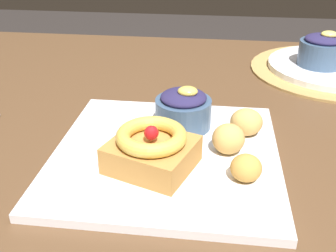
% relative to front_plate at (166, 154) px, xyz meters
% --- Properties ---
extents(dining_table, '(1.56, 1.02, 0.73)m').
position_rel_front_plate_xyz_m(dining_table, '(0.07, 0.09, -0.09)').
color(dining_table, brown).
rests_on(dining_table, ground_plane).
extents(woven_placemat, '(0.34, 0.34, 0.00)m').
position_rel_front_plate_xyz_m(woven_placemat, '(0.31, 0.38, -0.00)').
color(woven_placemat, '#AD894C').
rests_on(woven_placemat, dining_table).
extents(front_plate, '(0.31, 0.31, 0.01)m').
position_rel_front_plate_xyz_m(front_plate, '(0.00, 0.00, 0.00)').
color(front_plate, white).
rests_on(front_plate, dining_table).
extents(cake_slice, '(0.13, 0.12, 0.06)m').
position_rel_front_plate_xyz_m(cake_slice, '(-0.01, -0.04, 0.03)').
color(cake_slice, '#B77F3D').
rests_on(cake_slice, front_plate).
extents(berry_ramekin, '(0.08, 0.08, 0.07)m').
position_rel_front_plate_xyz_m(berry_ramekin, '(0.02, 0.07, 0.03)').
color(berry_ramekin, '#3D5675').
rests_on(berry_ramekin, front_plate).
extents(fritter_front, '(0.04, 0.04, 0.03)m').
position_rel_front_plate_xyz_m(fritter_front, '(0.11, -0.05, 0.02)').
color(fritter_front, gold).
rests_on(fritter_front, front_plate).
extents(fritter_middle, '(0.05, 0.04, 0.04)m').
position_rel_front_plate_xyz_m(fritter_middle, '(0.11, 0.06, 0.03)').
color(fritter_middle, tan).
rests_on(fritter_middle, front_plate).
extents(fritter_back, '(0.04, 0.04, 0.04)m').
position_rel_front_plate_xyz_m(fritter_back, '(0.08, 0.01, 0.03)').
color(fritter_back, tan).
rests_on(fritter_back, front_plate).
extents(back_plate, '(0.27, 0.27, 0.01)m').
position_rel_front_plate_xyz_m(back_plate, '(0.31, 0.38, 0.01)').
color(back_plate, white).
rests_on(back_plate, woven_placemat).
extents(back_ramekin, '(0.09, 0.09, 0.07)m').
position_rel_front_plate_xyz_m(back_ramekin, '(0.28, 0.37, 0.04)').
color(back_ramekin, '#3D5675').
rests_on(back_ramekin, back_plate).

